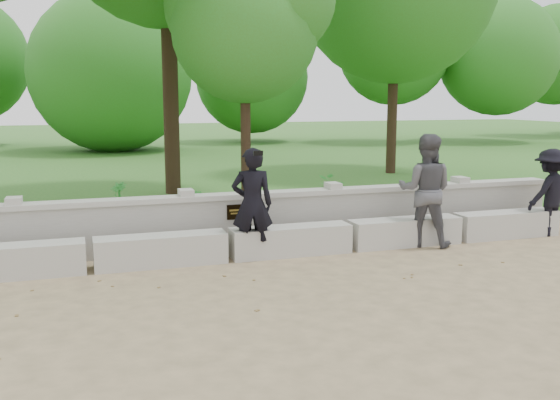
{
  "coord_description": "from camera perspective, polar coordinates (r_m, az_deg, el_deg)",
  "views": [
    {
      "loc": [
        -2.11,
        -7.04,
        2.43
      ],
      "look_at": [
        0.84,
        1.95,
        0.86
      ],
      "focal_mm": 40.0,
      "sensor_mm": 36.0,
      "label": 1
    }
  ],
  "objects": [
    {
      "name": "shrub_a",
      "position": [
        10.52,
        -15.92,
        -1.49
      ],
      "size": [
        0.28,
        0.33,
        0.52
      ],
      "primitive_type": "imported",
      "rotation": [
        0.0,
        0.0,
        1.13
      ],
      "color": "#308E34",
      "rests_on": "lawn"
    },
    {
      "name": "visitor_mid",
      "position": [
        11.97,
        23.43,
        0.65
      ],
      "size": [
        1.1,
        0.79,
        1.54
      ],
      "color": "black",
      "rests_on": "ground"
    },
    {
      "name": "concrete_bench",
      "position": [
        9.44,
        -4.77,
        -4.14
      ],
      "size": [
        11.9,
        0.45,
        0.45
      ],
      "color": "#B7B5AD",
      "rests_on": "ground"
    },
    {
      "name": "man_main",
      "position": [
        9.31,
        -2.56,
        -0.39
      ],
      "size": [
        0.68,
        0.62,
        1.7
      ],
      "color": "black",
      "rests_on": "ground"
    },
    {
      "name": "shrub_d",
      "position": [
        12.34,
        -14.53,
        0.26
      ],
      "size": [
        0.43,
        0.42,
        0.57
      ],
      "primitive_type": "imported",
      "rotation": [
        0.0,
        0.0,
        5.62
      ],
      "color": "#308E34",
      "rests_on": "lawn"
    },
    {
      "name": "shrub_b",
      "position": [
        11.04,
        -7.65,
        -0.63
      ],
      "size": [
        0.33,
        0.37,
        0.55
      ],
      "primitive_type": "imported",
      "rotation": [
        0.0,
        0.0,
        1.91
      ],
      "color": "#308E34",
      "rests_on": "lawn"
    },
    {
      "name": "tree_near_right",
      "position": [
        12.3,
        -3.25,
        16.31
      ],
      "size": [
        2.82,
        2.82,
        5.09
      ],
      "color": "#382619",
      "rests_on": "lawn"
    },
    {
      "name": "ground",
      "position": [
        7.74,
        -1.43,
        -8.91
      ],
      "size": [
        80.0,
        80.0,
        0.0
      ],
      "primitive_type": "plane",
      "color": "tan",
      "rests_on": "ground"
    },
    {
      "name": "lawn",
      "position": [
        21.27,
        -12.38,
        2.96
      ],
      "size": [
        40.0,
        22.0,
        0.25
      ],
      "primitive_type": "cube",
      "color": "#296522",
      "rests_on": "ground"
    },
    {
      "name": "parapet_wall",
      "position": [
        10.06,
        -5.71,
        -1.92
      ],
      "size": [
        12.5,
        0.35,
        0.9
      ],
      "color": "#ACAAA3",
      "rests_on": "ground"
    },
    {
      "name": "visitor_left",
      "position": [
        10.47,
        13.15,
        0.87
      ],
      "size": [
        1.14,
        1.08,
        1.85
      ],
      "color": "#49484E",
      "rests_on": "ground"
    },
    {
      "name": "shrub_c",
      "position": [
        12.11,
        5.11,
        0.64
      ],
      "size": [
        0.69,
        0.62,
        0.69
      ],
      "primitive_type": "imported",
      "rotation": [
        0.0,
        0.0,
        3.29
      ],
      "color": "#308E34",
      "rests_on": "lawn"
    }
  ]
}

